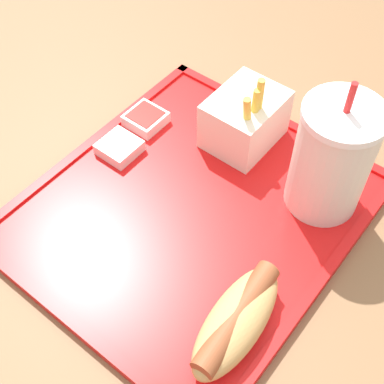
{
  "coord_description": "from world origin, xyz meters",
  "views": [
    {
      "loc": [
        0.31,
        0.23,
        1.25
      ],
      "look_at": [
        0.03,
        -0.0,
        0.78
      ],
      "focal_mm": 50.0,
      "sensor_mm": 36.0,
      "label": 1
    }
  ],
  "objects_px": {
    "soda_cup": "(332,159)",
    "fries_carton": "(245,119)",
    "hot_dog_far": "(237,320)",
    "sauce_cup_mayo": "(119,147)",
    "sauce_cup_ketchup": "(146,118)"
  },
  "relations": [
    {
      "from": "hot_dog_far",
      "to": "fries_carton",
      "type": "bearing_deg",
      "value": -146.61
    },
    {
      "from": "sauce_cup_ketchup",
      "to": "sauce_cup_mayo",
      "type": "bearing_deg",
      "value": 7.8
    },
    {
      "from": "sauce_cup_mayo",
      "to": "sauce_cup_ketchup",
      "type": "bearing_deg",
      "value": -172.2
    },
    {
      "from": "hot_dog_far",
      "to": "fries_carton",
      "type": "xyz_separation_m",
      "value": [
        -0.22,
        -0.14,
        0.01
      ]
    },
    {
      "from": "soda_cup",
      "to": "hot_dog_far",
      "type": "distance_m",
      "value": 0.2
    },
    {
      "from": "sauce_cup_ketchup",
      "to": "fries_carton",
      "type": "bearing_deg",
      "value": 115.67
    },
    {
      "from": "soda_cup",
      "to": "fries_carton",
      "type": "relative_size",
      "value": 1.59
    },
    {
      "from": "soda_cup",
      "to": "sauce_cup_ketchup",
      "type": "distance_m",
      "value": 0.25
    },
    {
      "from": "soda_cup",
      "to": "fries_carton",
      "type": "xyz_separation_m",
      "value": [
        -0.02,
        -0.13,
        -0.04
      ]
    },
    {
      "from": "sauce_cup_mayo",
      "to": "fries_carton",
      "type": "bearing_deg",
      "value": 136.55
    },
    {
      "from": "soda_cup",
      "to": "hot_dog_far",
      "type": "bearing_deg",
      "value": 5.16
    },
    {
      "from": "soda_cup",
      "to": "sauce_cup_mayo",
      "type": "relative_size",
      "value": 3.77
    },
    {
      "from": "soda_cup",
      "to": "sauce_cup_ketchup",
      "type": "height_order",
      "value": "soda_cup"
    },
    {
      "from": "sauce_cup_mayo",
      "to": "sauce_cup_ketchup",
      "type": "xyz_separation_m",
      "value": [
        -0.06,
        -0.01,
        0.0
      ]
    },
    {
      "from": "fries_carton",
      "to": "sauce_cup_ketchup",
      "type": "distance_m",
      "value": 0.13
    }
  ]
}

